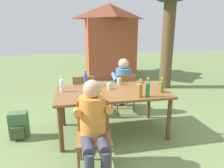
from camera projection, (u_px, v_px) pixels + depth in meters
The scene contains 19 objects.
ground_plane at pixel (112, 132), 3.57m from camera, with size 24.00×24.00×0.00m, color #6B844C.
dining_table at pixel (112, 95), 3.39m from camera, with size 1.85×1.03×0.76m.
chair_far_right at pixel (124, 91), 4.29m from camera, with size 0.49×0.49×0.87m.
chair_near_left at pixel (94, 131), 2.59m from camera, with size 0.48×0.48×0.87m.
chair_far_left at pixel (84, 93), 4.13m from camera, with size 0.47×0.47×0.87m.
person_in_white_shirt at pixel (122, 82), 4.35m from camera, with size 0.47×0.61×1.18m.
person_in_plaid_shirt at pixel (94, 123), 2.44m from camera, with size 0.47×0.61×1.18m.
bottle_amber at pixel (140, 89), 3.03m from camera, with size 0.06×0.06×0.28m.
bottle_blue at pixel (86, 79), 3.63m from camera, with size 0.06×0.06×0.31m.
bottle_clear at pixel (62, 85), 3.29m from camera, with size 0.06×0.06×0.27m.
bottle_green at pixel (148, 89), 3.05m from camera, with size 0.06×0.06×0.30m.
bottle_olive at pixel (162, 86), 3.27m from camera, with size 0.06×0.06×0.25m.
cup_white at pixel (86, 97), 2.92m from camera, with size 0.07×0.07×0.08m, color white.
cup_glass at pixel (109, 86), 3.47m from camera, with size 0.07×0.07×0.10m, color silver.
cup_terracotta at pixel (92, 88), 3.34m from camera, with size 0.07×0.07×0.11m, color #BC6B47.
cup_steel at pixel (119, 81), 3.78m from camera, with size 0.08×0.08×0.12m, color #B2B7BC.
table_knife at pixel (141, 83), 3.83m from camera, with size 0.20×0.17×0.01m.
backpack_by_near_side at pixel (19, 126), 3.32m from camera, with size 0.29×0.24×0.45m.
brick_kiosk at pixel (109, 39), 7.68m from camera, with size 1.99×1.93×2.69m.
Camera 1 is at (-0.64, -3.16, 1.76)m, focal length 32.22 mm.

